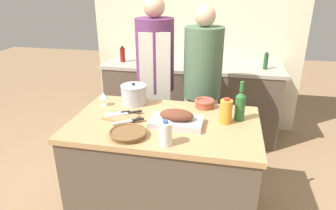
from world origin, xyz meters
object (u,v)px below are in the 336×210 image
object	(u,v)px
wine_glass_left	(104,96)
condiment_bottle_short	(266,61)
knife_bread	(130,121)
cutting_board	(121,117)
condiment_bottle_tall	(123,55)
person_cook_guest	(202,84)
milk_jug	(165,134)
mixing_bowl	(205,103)
wine_bottle_green	(240,105)
stock_pot	(134,94)
juice_jug	(226,111)
wicker_basket	(128,133)
person_cook_aproned	(155,77)
roasting_pan	(177,119)
knife_chef	(125,114)
knife_paring	(119,113)

from	to	relation	value
wine_glass_left	condiment_bottle_short	size ratio (longest dim) A/B	0.58
knife_bread	cutting_board	bearing A→B (deg)	142.35
condiment_bottle_tall	person_cook_guest	bearing A→B (deg)	-32.85
condiment_bottle_tall	milk_jug	bearing A→B (deg)	-62.96
mixing_bowl	wine_bottle_green	world-z (taller)	wine_bottle_green
stock_pot	juice_jug	xyz separation A→B (m)	(0.77, -0.22, 0.01)
wine_glass_left	knife_bread	distance (m)	0.44
wicker_basket	mixing_bowl	world-z (taller)	mixing_bowl
stock_pot	juice_jug	size ratio (longest dim) A/B	1.11
stock_pot	juice_jug	world-z (taller)	juice_jug
knife_bread	person_cook_guest	world-z (taller)	person_cook_guest
mixing_bowl	person_cook_aproned	distance (m)	0.73
wicker_basket	condiment_bottle_tall	bearing A→B (deg)	110.65
knife_bread	condiment_bottle_tall	bearing A→B (deg)	111.21
cutting_board	wine_glass_left	distance (m)	0.32
wicker_basket	condiment_bottle_tall	distance (m)	1.91
cutting_board	wine_bottle_green	world-z (taller)	wine_bottle_green
cutting_board	condiment_bottle_tall	distance (m)	1.62
wine_bottle_green	person_cook_aproned	distance (m)	1.06
mixing_bowl	knife_bread	world-z (taller)	mixing_bowl
knife_bread	person_cook_aproned	xyz separation A→B (m)	(-0.03, 0.91, 0.06)
wine_glass_left	person_cook_aproned	world-z (taller)	person_cook_aproned
roasting_pan	wine_glass_left	xyz separation A→B (m)	(-0.66, 0.24, 0.04)
knife_chef	condiment_bottle_short	distance (m)	1.89
wine_glass_left	knife_paring	world-z (taller)	wine_glass_left
wicker_basket	knife_paring	xyz separation A→B (m)	(-0.18, 0.31, -0.00)
roasting_pan	stock_pot	size ratio (longest dim) A/B	1.76
juice_jug	person_cook_aproned	xyz separation A→B (m)	(-0.72, 0.75, -0.01)
stock_pot	wine_bottle_green	bearing A→B (deg)	-9.80
juice_jug	knife_bread	distance (m)	0.70
person_cook_guest	juice_jug	bearing A→B (deg)	-62.78
knife_paring	person_cook_guest	xyz separation A→B (m)	(0.57, 0.79, 0.01)
knife_chef	mixing_bowl	bearing A→B (deg)	27.09
roasting_pan	condiment_bottle_tall	size ratio (longest dim) A/B	1.95
juice_jug	person_cook_guest	bearing A→B (deg)	107.96
roasting_pan	wine_bottle_green	distance (m)	0.48
roasting_pan	person_cook_guest	bearing A→B (deg)	83.56
stock_pot	milk_jug	distance (m)	0.75
wine_glass_left	knife_paring	size ratio (longest dim) A/B	0.63
juice_jug	knife_chef	xyz separation A→B (m)	(-0.76, -0.04, -0.07)
mixing_bowl	wine_bottle_green	distance (m)	0.34
mixing_bowl	juice_jug	bearing A→B (deg)	-55.95
roasting_pan	juice_jug	bearing A→B (deg)	17.72
knife_bread	condiment_bottle_short	distance (m)	1.94
wine_bottle_green	condiment_bottle_tall	bearing A→B (deg)	135.74
wine_glass_left	knife_chef	world-z (taller)	wine_glass_left
person_cook_aproned	stock_pot	bearing A→B (deg)	-109.26
wine_bottle_green	wine_glass_left	bearing A→B (deg)	176.90
roasting_pan	mixing_bowl	xyz separation A→B (m)	(0.17, 0.37, -0.01)
wine_bottle_green	wine_glass_left	xyz separation A→B (m)	(-1.10, 0.06, -0.04)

